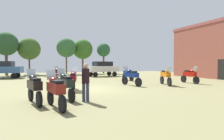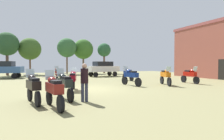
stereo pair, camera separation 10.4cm
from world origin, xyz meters
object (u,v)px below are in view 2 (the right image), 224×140
tree_3 (67,48)px  person_1 (84,79)px  tree_2 (30,49)px  motorcycle_6 (166,76)px  motorcycle_4 (190,75)px  car_1 (103,68)px  motorcycle_10 (131,76)px  motorcycle_2 (64,84)px  tree_1 (104,50)px  tree_6 (7,44)px  motorcycle_7 (33,87)px  car_2 (3,68)px  motorcycle_5 (57,74)px  motorcycle_9 (73,79)px  tree_8 (83,49)px  motorcycle_1 (128,73)px  motorcycle_8 (54,90)px

tree_3 → person_1: bearing=-95.8°
tree_2 → motorcycle_6: bearing=-61.8°
motorcycle_4 → car_1: size_ratio=0.48×
motorcycle_10 → person_1: (-4.75, -4.88, 0.26)m
motorcycle_2 → motorcycle_4: bearing=7.4°
tree_1 → motorcycle_6: bearing=-94.2°
motorcycle_2 → tree_6: bearing=92.8°
motorcycle_7 → tree_3: (4.52, 23.31, 3.62)m
tree_1 → motorcycle_2: bearing=-113.0°
tree_3 → motorcycle_2: bearing=-97.9°
motorcycle_2 → motorcycle_10: 6.81m
motorcycle_2 → car_2: (-5.11, 15.94, 0.45)m
motorcycle_10 → tree_1: 19.55m
tree_2 → tree_3: 5.68m
car_2 → motorcycle_5: bearing=-131.6°
motorcycle_6 → motorcycle_9: 7.37m
motorcycle_9 → tree_2: bearing=112.6°
tree_3 → tree_6: (-8.68, -0.58, 0.22)m
tree_3 → tree_8: tree_8 is taller
motorcycle_2 → person_1: person_1 is taller
motorcycle_5 → tree_2: tree_2 is taller
motorcycle_1 → motorcycle_8: bearing=-133.0°
motorcycle_8 → tree_2: 25.29m
car_2 → tree_3: (8.28, 6.86, 3.16)m
motorcycle_7 → tree_6: size_ratio=0.34×
motorcycle_9 → person_1: 3.79m
person_1 → tree_6: (-6.29, 23.12, 3.56)m
motorcycle_9 → motorcycle_10: motorcycle_10 is taller
motorcycle_2 → motorcycle_4: 11.72m
motorcycle_8 → motorcycle_10: 8.34m
motorcycle_5 → tree_2: 15.03m
motorcycle_1 → motorcycle_9: bearing=-145.0°
motorcycle_4 → motorcycle_9: (-10.24, -0.83, -0.01)m
tree_3 → tree_8: bearing=20.7°
motorcycle_6 → tree_8: tree_8 is taller
motorcycle_2 → car_2: bearing=96.6°
tree_6 → tree_2: bearing=19.7°
motorcycle_5 → tree_6: size_ratio=0.36×
car_2 → tree_8: (11.27, 7.99, 3.09)m
tree_8 → motorcycle_4: bearing=-76.2°
tree_6 → motorcycle_5: bearing=-66.0°
motorcycle_7 → tree_1: size_ratio=0.39×
motorcycle_8 → motorcycle_9: (1.47, 4.57, 0.01)m
motorcycle_6 → car_2: size_ratio=0.50×
motorcycle_2 → tree_8: bearing=64.4°
motorcycle_8 → tree_6: 24.72m
motorcycle_7 → tree_6: bearing=87.1°
person_1 → motorcycle_9: bearing=-80.0°
tree_3 → tree_1: bearing=-0.1°
motorcycle_1 → tree_6: (-12.74, 14.13, 3.84)m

